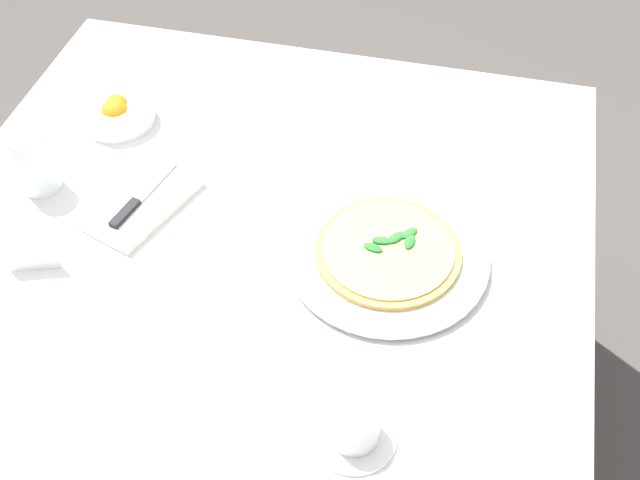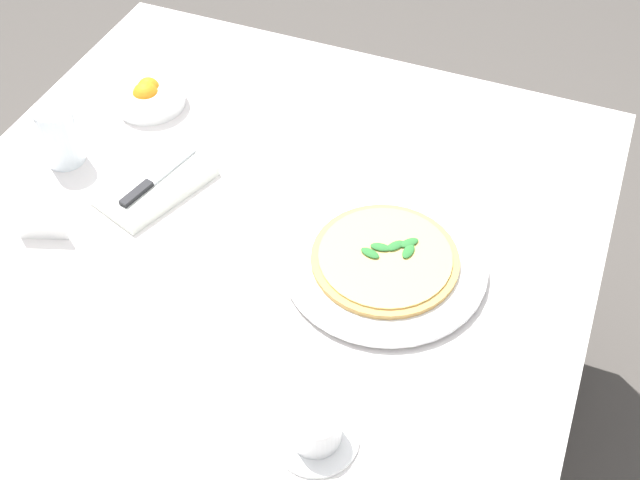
{
  "view_description": "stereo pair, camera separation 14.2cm",
  "coord_description": "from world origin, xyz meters",
  "px_view_note": "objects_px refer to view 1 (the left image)",
  "views": [
    {
      "loc": [
        -0.94,
        -0.35,
        1.79
      ],
      "look_at": [
        0.0,
        -0.12,
        0.74
      ],
      "focal_mm": 44.91,
      "sensor_mm": 36.0,
      "label": 1
    },
    {
      "loc": [
        -0.9,
        -0.48,
        1.79
      ],
      "look_at": [
        0.0,
        -0.12,
        0.74
      ],
      "focal_mm": 44.91,
      "sensor_mm": 36.0,
      "label": 2
    }
  ],
  "objects_px": {
    "water_glass_center_back": "(36,165)",
    "menu_card": "(32,258)",
    "citrus_bowl": "(117,112)",
    "dinner_knife": "(141,196)",
    "pizza_plate": "(388,254)",
    "pizza": "(388,249)",
    "coffee_cup_near_right": "(354,426)",
    "napkin_folded": "(141,202)"
  },
  "relations": [
    {
      "from": "pizza_plate",
      "to": "citrus_bowl",
      "type": "height_order",
      "value": "citrus_bowl"
    },
    {
      "from": "coffee_cup_near_right",
      "to": "water_glass_center_back",
      "type": "distance_m",
      "value": 0.8
    },
    {
      "from": "pizza",
      "to": "citrus_bowl",
      "type": "xyz_separation_m",
      "value": [
        0.25,
        0.62,
        0.0
      ]
    },
    {
      "from": "water_glass_center_back",
      "to": "dinner_knife",
      "type": "distance_m",
      "value": 0.21
    },
    {
      "from": "coffee_cup_near_right",
      "to": "citrus_bowl",
      "type": "relative_size",
      "value": 0.87
    },
    {
      "from": "menu_card",
      "to": "dinner_knife",
      "type": "bearing_deg",
      "value": -141.54
    },
    {
      "from": "dinner_knife",
      "to": "pizza_plate",
      "type": "bearing_deg",
      "value": -80.02
    },
    {
      "from": "pizza",
      "to": "citrus_bowl",
      "type": "bearing_deg",
      "value": 68.07
    },
    {
      "from": "pizza_plate",
      "to": "napkin_folded",
      "type": "distance_m",
      "value": 0.48
    },
    {
      "from": "pizza",
      "to": "dinner_knife",
      "type": "relative_size",
      "value": 1.34
    },
    {
      "from": "water_glass_center_back",
      "to": "napkin_folded",
      "type": "bearing_deg",
      "value": -91.99
    },
    {
      "from": "pizza_plate",
      "to": "menu_card",
      "type": "xyz_separation_m",
      "value": [
        -0.17,
        0.6,
        0.02
      ]
    },
    {
      "from": "dinner_knife",
      "to": "menu_card",
      "type": "height_order",
      "value": "menu_card"
    },
    {
      "from": "napkin_folded",
      "to": "menu_card",
      "type": "height_order",
      "value": "menu_card"
    },
    {
      "from": "citrus_bowl",
      "to": "menu_card",
      "type": "bearing_deg",
      "value": -177.22
    },
    {
      "from": "pizza",
      "to": "coffee_cup_near_right",
      "type": "relative_size",
      "value": 1.99
    },
    {
      "from": "menu_card",
      "to": "napkin_folded",
      "type": "bearing_deg",
      "value": -141.78
    },
    {
      "from": "coffee_cup_near_right",
      "to": "napkin_folded",
      "type": "distance_m",
      "value": 0.62
    },
    {
      "from": "coffee_cup_near_right",
      "to": "citrus_bowl",
      "type": "distance_m",
      "value": 0.87
    },
    {
      "from": "dinner_knife",
      "to": "menu_card",
      "type": "xyz_separation_m",
      "value": [
        -0.19,
        0.12,
        0.01
      ]
    },
    {
      "from": "water_glass_center_back",
      "to": "napkin_folded",
      "type": "distance_m",
      "value": 0.21
    },
    {
      "from": "napkin_folded",
      "to": "citrus_bowl",
      "type": "xyz_separation_m",
      "value": [
        0.23,
        0.14,
        0.02
      ]
    },
    {
      "from": "citrus_bowl",
      "to": "menu_card",
      "type": "height_order",
      "value": "citrus_bowl"
    },
    {
      "from": "dinner_knife",
      "to": "citrus_bowl",
      "type": "relative_size",
      "value": 1.29
    },
    {
      "from": "citrus_bowl",
      "to": "menu_card",
      "type": "distance_m",
      "value": 0.42
    },
    {
      "from": "coffee_cup_near_right",
      "to": "water_glass_center_back",
      "type": "bearing_deg",
      "value": 60.86
    },
    {
      "from": "water_glass_center_back",
      "to": "dinner_knife",
      "type": "bearing_deg",
      "value": -91.22
    },
    {
      "from": "napkin_folded",
      "to": "coffee_cup_near_right",
      "type": "bearing_deg",
      "value": -108.44
    },
    {
      "from": "pizza_plate",
      "to": "pizza",
      "type": "relative_size",
      "value": 1.39
    },
    {
      "from": "pizza",
      "to": "napkin_folded",
      "type": "xyz_separation_m",
      "value": [
        0.02,
        0.48,
        -0.01
      ]
    },
    {
      "from": "coffee_cup_near_right",
      "to": "citrus_bowl",
      "type": "xyz_separation_m",
      "value": [
        0.61,
        0.63,
        -0.0
      ]
    },
    {
      "from": "pizza_plate",
      "to": "citrus_bowl",
      "type": "bearing_deg",
      "value": 68.04
    },
    {
      "from": "pizza",
      "to": "dinner_knife",
      "type": "height_order",
      "value": "pizza"
    },
    {
      "from": "pizza_plate",
      "to": "dinner_knife",
      "type": "distance_m",
      "value": 0.48
    },
    {
      "from": "coffee_cup_near_right",
      "to": "citrus_bowl",
      "type": "height_order",
      "value": "same"
    },
    {
      "from": "menu_card",
      "to": "citrus_bowl",
      "type": "bearing_deg",
      "value": -106.51
    },
    {
      "from": "citrus_bowl",
      "to": "dinner_knife",
      "type": "bearing_deg",
      "value": -147.47
    },
    {
      "from": "pizza",
      "to": "pizza_plate",
      "type": "bearing_deg",
      "value": 154.89
    },
    {
      "from": "menu_card",
      "to": "water_glass_center_back",
      "type": "bearing_deg",
      "value": -85.63
    },
    {
      "from": "water_glass_center_back",
      "to": "menu_card",
      "type": "distance_m",
      "value": 0.22
    },
    {
      "from": "coffee_cup_near_right",
      "to": "water_glass_center_back",
      "type": "height_order",
      "value": "water_glass_center_back"
    },
    {
      "from": "water_glass_center_back",
      "to": "citrus_bowl",
      "type": "distance_m",
      "value": 0.23
    }
  ]
}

